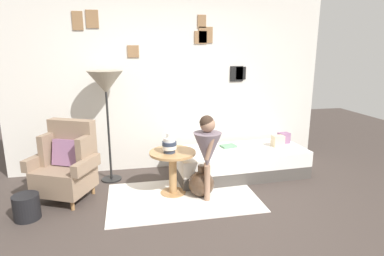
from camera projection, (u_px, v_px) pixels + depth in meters
ground_plane at (196, 229)px, 3.36m from camera, size 12.00×12.00×0.00m
gallery_wall at (169, 84)px, 4.90m from camera, size 4.80×0.12×2.60m
rug at (183, 197)px, 4.06m from camera, size 1.85×1.15×0.01m
armchair at (67, 164)px, 3.99m from camera, size 0.89×0.81×0.97m
daybed at (240, 162)px, 4.77m from camera, size 1.94×0.89×0.40m
pillow_head at (284, 138)px, 5.00m from camera, size 0.18×0.15×0.16m
pillow_mid at (278, 141)px, 4.83m from camera, size 0.18×0.14×0.16m
side_table at (173, 164)px, 4.09m from camera, size 0.59×0.59×0.57m
vase_striped at (169, 145)px, 3.99m from camera, size 0.18×0.18×0.25m
floor_lamp at (106, 85)px, 4.31m from camera, size 0.48×0.48×1.55m
person_child at (207, 147)px, 3.87m from camera, size 0.34×0.34×1.07m
book_on_daybed at (228, 146)px, 4.81m from camera, size 0.25×0.20×0.03m
demijohn_near at (201, 183)px, 4.08m from camera, size 0.33×0.33×0.41m
magazine_basket at (27, 207)px, 3.53m from camera, size 0.28×0.28×0.28m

